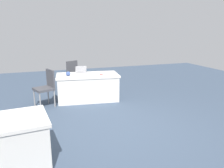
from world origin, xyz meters
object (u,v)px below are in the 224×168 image
at_px(table_foreground, 88,87).
at_px(yarn_ball, 68,74).
at_px(laptop_silver, 82,72).
at_px(chair_tucked_right, 70,73).
at_px(scissors_red, 101,74).
at_px(chair_near_front, 46,86).

relative_size(table_foreground, yarn_ball, 14.77).
relative_size(table_foreground, laptop_silver, 5.56).
bearing_deg(chair_tucked_right, yarn_ball, -127.58).
relative_size(table_foreground, scissors_red, 10.01).
bearing_deg(chair_tucked_right, table_foreground, -103.31).
bearing_deg(laptop_silver, table_foreground, 131.85).
bearing_deg(table_foreground, yarn_ball, 4.21).
distance_m(table_foreground, yarn_ball, 0.69).
bearing_deg(laptop_silver, yarn_ball, 26.72).
relative_size(chair_tucked_right, scissors_red, 5.42).
xyz_separation_m(chair_near_front, chair_tucked_right, (-0.82, -1.41, 0.02)).
xyz_separation_m(table_foreground, chair_near_front, (1.13, 0.18, 0.18)).
height_order(chair_near_front, yarn_ball, chair_near_front).
relative_size(table_foreground, chair_tucked_right, 1.85).
bearing_deg(chair_near_front, laptop_silver, -92.41).
height_order(table_foreground, yarn_ball, yarn_ball).
distance_m(table_foreground, chair_tucked_right, 1.29).
bearing_deg(table_foreground, chair_tucked_right, -75.85).
distance_m(laptop_silver, scissors_red, 0.58).
xyz_separation_m(chair_tucked_right, yarn_ball, (0.23, 1.27, 0.23)).
bearing_deg(chair_tucked_right, laptop_silver, -108.09).
xyz_separation_m(chair_tucked_right, laptop_silver, (-0.18, 1.08, 0.21)).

